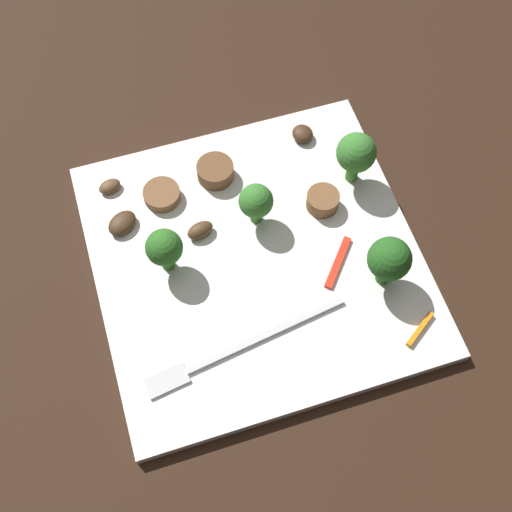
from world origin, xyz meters
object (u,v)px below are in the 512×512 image
Objects in this scene: broccoli_floret_2 at (389,260)px; mushroom_3 at (303,134)px; plate at (256,259)px; broccoli_floret_3 at (164,249)px; fork at (232,351)px; broccoli_floret_0 at (256,202)px; broccoli_floret_1 at (356,154)px; mushroom_2 at (110,186)px; pepper_strip_0 at (338,262)px; pepper_strip_1 at (420,329)px; mushroom_0 at (200,230)px; sausage_slice_0 at (215,171)px; mushroom_1 at (122,223)px; sausage_slice_2 at (162,195)px; sausage_slice_1 at (323,201)px.

broccoli_floret_2 is 2.67× the size of mushroom_3.
broccoli_floret_3 is (0.08, -0.01, 0.04)m from plate.
broccoli_floret_0 reaches higher than fork.
fork is 8.45× the size of mushroom_3.
mushroom_2 is (0.22, -0.05, -0.03)m from broccoli_floret_1.
broccoli_floret_1 reaches higher than pepper_strip_0.
pepper_strip_1 reaches higher than pepper_strip_0.
mushroom_3 is at bearing -149.07° from mushroom_0.
broccoli_floret_1 is at bearing 161.93° from sausage_slice_0.
mushroom_1 reaches higher than mushroom_2.
broccoli_floret_3 is at bearing -16.74° from pepper_strip_0.
pepper_strip_0 is at bearing 130.41° from broccoli_floret_0.
broccoli_floret_1 is at bearing -170.62° from broccoli_floret_0.
broccoli_floret_2 is 0.24m from mushroom_1.
sausage_slice_0 is at bearing -164.10° from mushroom_1.
mushroom_3 is (0.02, -0.16, -0.03)m from broccoli_floret_2.
sausage_slice_2 is at bearing -47.71° from pepper_strip_1.
sausage_slice_2 is 0.15m from mushroom_3.
sausage_slice_1 is at bearing -74.32° from broccoli_floret_2.
sausage_slice_1 is at bearing 157.47° from mushroom_2.
mushroom_0 is at bearing -147.70° from broccoli_floret_3.
sausage_slice_1 is 0.82× the size of pepper_strip_1.
broccoli_floret_1 is 1.68× the size of sausage_slice_2.
pepper_strip_1 is (-0.12, 0.20, -0.01)m from sausage_slice_0.
sausage_slice_0 is 1.40× the size of mushroom_0.
fork is 3.41× the size of pepper_strip_0.
sausage_slice_1 is (-0.06, 0.00, -0.02)m from broccoli_floret_0.
mushroom_1 is (0.12, -0.03, -0.02)m from broccoli_floret_0.
sausage_slice_2 is at bearing -63.33° from mushroom_0.
broccoli_floret_2 reaches higher than sausage_slice_2.
broccoli_floret_1 is 0.07m from mushroom_3.
sausage_slice_2 is 0.05m from mushroom_0.
mushroom_0 is 0.14m from mushroom_3.
mushroom_1 is (0.11, -0.07, 0.01)m from plate.
broccoli_floret_1 is 0.23m from mushroom_2.
pepper_strip_0 is at bearing 148.75° from mushroom_0.
fork is 5.27× the size of sausage_slice_2.
broccoli_floret_1 reaches higher than fork.
fork is 0.17m from sausage_slice_0.
broccoli_floret_2 is at bearing 95.59° from mushroom_3.
pepper_strip_1 is at bearing 121.11° from sausage_slice_0.
sausage_slice_0 is at bearing 10.99° from mushroom_3.
sausage_slice_1 reaches higher than mushroom_2.
broccoli_floret_1 is 0.18m from sausage_slice_2.
broccoli_floret_3 is at bearing 50.03° from sausage_slice_0.
sausage_slice_1 is 0.57× the size of pepper_strip_0.
sausage_slice_0 reaches higher than mushroom_1.
sausage_slice_2 is at bearing 151.76° from mushroom_2.
broccoli_floret_2 is at bearing 139.66° from sausage_slice_2.
broccoli_floret_3 is at bearing 31.24° from mushroom_3.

